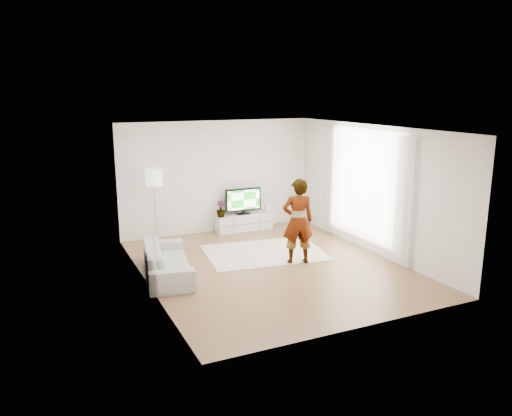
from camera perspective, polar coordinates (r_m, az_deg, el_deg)
name	(u,v)px	position (r m, az deg, el deg)	size (l,w,h in m)	color
floor	(271,266)	(10.27, 1.70, -6.69)	(6.00, 6.00, 0.00)	#916641
ceiling	(272,128)	(9.69, 1.81, 9.09)	(6.00, 6.00, 0.00)	white
wall_left	(146,212)	(9.08, -12.52, -0.45)	(0.02, 6.00, 2.80)	white
wall_right	(373,189)	(11.21, 13.27, 2.08)	(0.02, 6.00, 2.80)	white
wall_back	(218,177)	(12.59, -4.36, 3.58)	(5.00, 0.02, 2.80)	white
wall_front	(364,239)	(7.41, 12.19, -3.50)	(5.00, 0.02, 2.80)	white
window	(364,185)	(11.42, 12.29, 2.58)	(0.01, 2.60, 2.50)	white
curtain_near	(401,201)	(10.40, 16.19, 0.78)	(0.04, 0.70, 2.60)	white
curtain_far	(329,181)	(12.44, 8.38, 3.13)	(0.04, 0.70, 2.60)	white
media_console	(244,222)	(12.85, -1.40, -1.63)	(1.47, 0.42, 0.41)	silver
television	(243,200)	(12.74, -1.47, 0.89)	(0.97, 0.19, 0.67)	black
game_console	(266,208)	(13.04, 1.19, -0.01)	(0.08, 0.16, 0.21)	white
potted_plant	(221,209)	(12.52, -4.04, -0.13)	(0.22, 0.22, 0.40)	#3F7238
rug	(265,252)	(11.11, 1.00, -5.10)	(2.56, 1.84, 0.01)	#F0E3CD
player	(298,221)	(10.26, 4.81, -1.50)	(0.65, 0.42, 1.77)	#334772
sofa	(167,260)	(9.85, -10.12, -5.90)	(2.10, 0.82, 0.61)	beige
floor_lamp	(154,181)	(11.82, -11.60, 3.05)	(0.39, 0.39, 1.73)	silver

